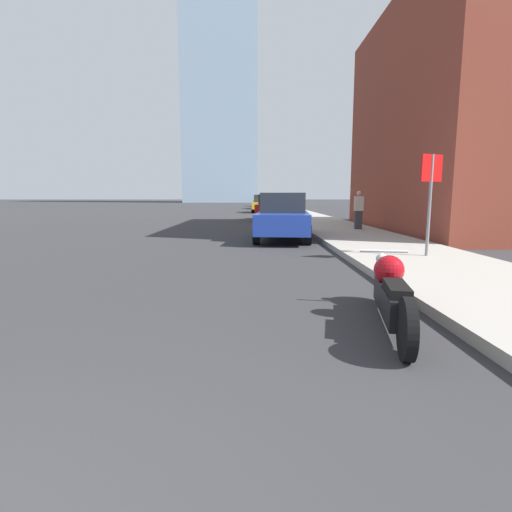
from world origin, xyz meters
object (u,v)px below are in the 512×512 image
parked_car_red (271,207)px  stop_sign (431,187)px  parked_car_yellow (263,204)px  motorcycle (391,293)px  parked_car_blue (283,217)px  pedestrian (359,210)px  parked_car_black (262,202)px  parked_car_silver (260,201)px

parked_car_red → stop_sign: size_ratio=2.01×
parked_car_yellow → motorcycle: bearing=-85.4°
stop_sign → parked_car_yellow: bearing=96.1°
parked_car_blue → stop_sign: size_ratio=2.07×
parked_car_blue → parked_car_red: bearing=94.5°
stop_sign → pedestrian: 7.61m
parked_car_black → parked_car_red: bearing=-93.8°
motorcycle → parked_car_red: 20.84m
parked_car_silver → stop_sign: stop_sign is taller
parked_car_black → stop_sign: 40.21m
parked_car_red → pedestrian: (3.25, -8.73, 0.13)m
parked_car_yellow → stop_sign: size_ratio=2.04×
motorcycle → parked_car_blue: size_ratio=0.53×
parked_car_yellow → stop_sign: 28.82m
motorcycle → parked_car_silver: parked_car_silver is taller
parked_car_yellow → stop_sign: stop_sign is taller
parked_car_red → parked_car_black: parked_car_black is taller
parked_car_yellow → pedestrian: pedestrian is taller
parked_car_blue → stop_sign: bearing=-53.1°
motorcycle → stop_sign: bearing=73.3°
parked_car_black → parked_car_blue: bearing=-94.0°
parked_car_silver → pedestrian: 45.02m
parked_car_blue → parked_car_red: size_ratio=1.03×
parked_car_blue → pedestrian: 4.37m
motorcycle → pedestrian: size_ratio=1.60×
motorcycle → parked_car_yellow: bearing=102.1°
parked_car_yellow → parked_car_silver: same height
parked_car_blue → parked_car_silver: parked_car_silver is taller
parked_car_blue → parked_car_yellow: bearing=95.2°
motorcycle → parked_car_yellow: size_ratio=0.54×
parked_car_yellow → parked_car_black: size_ratio=0.99×
parked_car_black → parked_car_silver: parked_car_silver is taller
parked_car_silver → stop_sign: (2.94, -52.46, 0.87)m
parked_car_red → stop_sign: 16.56m
motorcycle → pedestrian: bearing=88.1°
parked_car_red → pedestrian: pedestrian is taller
parked_car_yellow → parked_car_silver: 23.81m
parked_car_red → pedestrian: 9.32m
parked_car_red → parked_car_yellow: (-0.19, 12.36, 0.02)m
parked_car_blue → stop_sign: stop_sign is taller
parked_car_blue → motorcycle: bearing=-81.5°
stop_sign → parked_car_silver: bearing=93.2°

